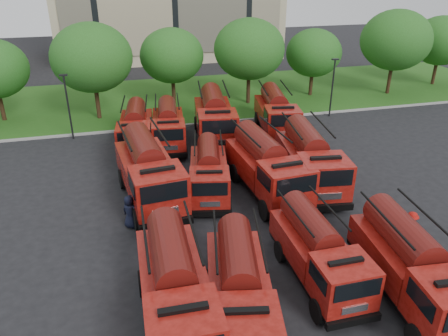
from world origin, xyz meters
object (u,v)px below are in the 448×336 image
at_px(fire_truck_3, 413,266).
at_px(firefighter_2, 443,324).
at_px(fire_truck_5, 209,172).
at_px(firefighter_3, 407,242).
at_px(fire_truck_4, 149,171).
at_px(fire_truck_8, 136,128).
at_px(fire_truck_6, 267,166).
at_px(fire_truck_9, 168,126).
at_px(firefighter_4, 131,227).
at_px(fire_truck_7, 310,160).
at_px(fire_truck_0, 175,288).
at_px(fire_truck_11, 276,113).
at_px(fire_truck_10, 215,117).
at_px(fire_truck_1, 239,290).
at_px(firefighter_5, 322,202).
at_px(fire_truck_2, 318,251).

relative_size(fire_truck_3, firefighter_2, 4.01).
bearing_deg(fire_truck_5, firefighter_3, -29.18).
xyz_separation_m(fire_truck_4, fire_truck_8, (-0.19, 7.99, -0.28)).
relative_size(fire_truck_6, fire_truck_9, 1.14).
bearing_deg(firefighter_4, fire_truck_9, -67.22).
bearing_deg(fire_truck_7, fire_truck_5, -176.83).
xyz_separation_m(fire_truck_4, fire_truck_5, (3.47, -0.18, -0.38)).
relative_size(fire_truck_0, fire_truck_5, 1.10).
relative_size(fire_truck_5, fire_truck_11, 0.86).
height_order(fire_truck_4, fire_truck_10, fire_truck_4).
relative_size(fire_truck_7, fire_truck_8, 1.14).
height_order(fire_truck_9, firefighter_4, fire_truck_9).
bearing_deg(fire_truck_5, fire_truck_3, -49.38).
height_order(fire_truck_1, firefighter_3, fire_truck_1).
height_order(fire_truck_3, fire_truck_10, fire_truck_10).
distance_m(fire_truck_0, firefighter_5, 11.98).
height_order(fire_truck_7, fire_truck_9, fire_truck_7).
bearing_deg(firefighter_2, fire_truck_6, -13.37).
height_order(fire_truck_6, firefighter_3, fire_truck_6).
distance_m(fire_truck_6, firefighter_3, 8.57).
distance_m(fire_truck_5, fire_truck_9, 8.24).
bearing_deg(fire_truck_4, fire_truck_1, -83.42).
bearing_deg(fire_truck_3, fire_truck_8, 122.13).
bearing_deg(fire_truck_11, fire_truck_0, -110.86).
relative_size(fire_truck_1, firefighter_5, 4.34).
distance_m(fire_truck_1, fire_truck_5, 10.34).
height_order(fire_truck_5, fire_truck_6, fire_truck_6).
xyz_separation_m(fire_truck_7, firefighter_2, (0.29, -11.94, -1.77)).
height_order(fire_truck_2, firefighter_2, fire_truck_2).
distance_m(fire_truck_8, firefighter_2, 23.03).
relative_size(firefighter_4, firefighter_5, 1.13).
bearing_deg(fire_truck_3, fire_truck_10, 105.96).
bearing_deg(fire_truck_3, fire_truck_5, 124.22).
bearing_deg(fire_truck_10, fire_truck_7, -57.98).
height_order(fire_truck_6, fire_truck_7, fire_truck_7).
relative_size(fire_truck_1, fire_truck_8, 1.02).
bearing_deg(fire_truck_3, fire_truck_9, 116.12).
relative_size(fire_truck_5, fire_truck_10, 0.80).
distance_m(fire_truck_6, firefighter_5, 3.83).
relative_size(fire_truck_0, fire_truck_4, 0.89).
xyz_separation_m(fire_truck_5, fire_truck_11, (7.44, 8.61, 0.23)).
relative_size(fire_truck_0, firefighter_5, 4.48).
relative_size(fire_truck_11, firefighter_3, 4.50).
bearing_deg(fire_truck_0, fire_truck_4, 91.31).
height_order(fire_truck_4, firefighter_5, fire_truck_4).
bearing_deg(fire_truck_11, fire_truck_7, -87.80).
bearing_deg(fire_truck_11, fire_truck_3, -84.29).
distance_m(fire_truck_1, fire_truck_8, 18.61).
relative_size(fire_truck_5, fire_truck_6, 0.84).
bearing_deg(firefighter_2, firefighter_4, 20.10).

